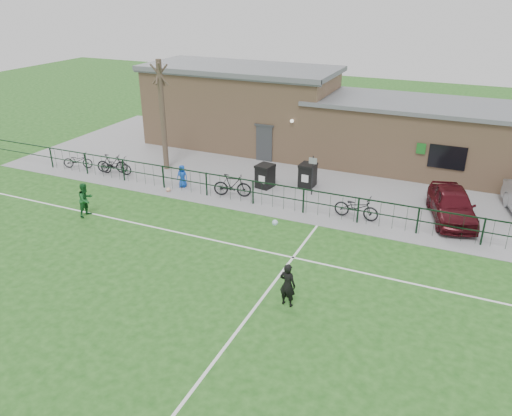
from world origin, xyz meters
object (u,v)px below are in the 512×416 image
at_px(sign_post, 312,176).
at_px(bicycle_c, 116,166).
at_px(outfield_player, 86,200).
at_px(car_maroon, 452,204).
at_px(wheelie_bin_left, 265,177).
at_px(bicycle_a, 78,161).
at_px(spectator_child, 182,176).
at_px(bicycle_b, 112,164).
at_px(bicycle_e, 356,207).
at_px(bare_tree, 163,116).
at_px(bicycle_d, 232,185).
at_px(ball_ground, 168,190).
at_px(wheelie_bin_right, 308,176).

xyz_separation_m(sign_post, bicycle_c, (-10.67, -1.59, -0.52)).
xyz_separation_m(bicycle_c, outfield_player, (2.21, -4.82, 0.27)).
bearing_deg(car_maroon, wheelie_bin_left, 163.80).
relative_size(bicycle_a, spectator_child, 1.43).
height_order(wheelie_bin_left, bicycle_b, wheelie_bin_left).
height_order(wheelie_bin_left, bicycle_e, wheelie_bin_left).
distance_m(bare_tree, bicycle_d, 6.10).
bearing_deg(bicycle_a, car_maroon, -106.81).
xyz_separation_m(spectator_child, ball_ground, (-0.32, -0.84, -0.48)).
bearing_deg(bicycle_a, bare_tree, -87.84).
xyz_separation_m(wheelie_bin_right, bicycle_a, (-12.71, -2.66, -0.12)).
bearing_deg(spectator_child, ball_ground, -120.21).
bearing_deg(bicycle_d, outfield_player, 118.87).
xyz_separation_m(wheelie_bin_left, bicycle_c, (-8.18, -1.57, -0.08)).
bearing_deg(sign_post, bare_tree, 178.04).
xyz_separation_m(wheelie_bin_right, bicycle_c, (-10.11, -2.57, -0.07)).
relative_size(car_maroon, bicycle_e, 2.11).
distance_m(wheelie_bin_left, bicycle_a, 10.90).
relative_size(car_maroon, outfield_player, 2.73).
xyz_separation_m(bicycle_a, bicycle_e, (15.92, -0.12, 0.09)).
bearing_deg(bicycle_b, bicycle_a, 76.59).
xyz_separation_m(bicycle_c, spectator_child, (4.31, -0.13, 0.10)).
height_order(wheelie_bin_right, ball_ground, wheelie_bin_right).
relative_size(wheelie_bin_right, bicycle_c, 0.61).
relative_size(wheelie_bin_left, spectator_child, 0.96).
bearing_deg(bicycle_a, bicycle_d, -111.69).
bearing_deg(sign_post, spectator_child, -164.85).
distance_m(wheelie_bin_right, bicycle_a, 12.98).
bearing_deg(bicycle_a, ball_ground, -118.77).
relative_size(car_maroon, bicycle_b, 2.42).
relative_size(bicycle_a, outfield_player, 1.08).
distance_m(spectator_child, outfield_player, 5.14).
relative_size(bicycle_a, bicycle_c, 0.90).
height_order(bare_tree, bicycle_c, bare_tree).
bearing_deg(wheelie_bin_left, car_maroon, 9.37).
relative_size(car_maroon, ball_ground, 18.30).
height_order(sign_post, outfield_player, sign_post).
distance_m(car_maroon, spectator_child, 12.95).
bearing_deg(outfield_player, car_maroon, -63.29).
height_order(wheelie_bin_left, spectator_child, spectator_child).
distance_m(bicycle_a, bicycle_e, 15.92).
height_order(bare_tree, bicycle_b, bare_tree).
relative_size(bare_tree, ball_ground, 26.12).
distance_m(wheelie_bin_right, bicycle_b, 10.72).
height_order(bicycle_c, outfield_player, outfield_player).
bearing_deg(outfield_player, bicycle_d, -42.92).
distance_m(bare_tree, bicycle_c, 3.71).
relative_size(bicycle_e, spectator_child, 1.72).
height_order(wheelie_bin_left, wheelie_bin_right, same).
distance_m(wheelie_bin_left, bicycle_d, 2.01).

